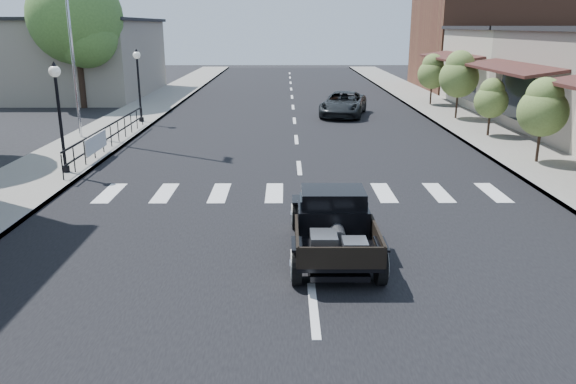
{
  "coord_description": "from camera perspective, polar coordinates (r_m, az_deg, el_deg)",
  "views": [
    {
      "loc": [
        -0.49,
        -11.68,
        4.7
      ],
      "look_at": [
        -0.42,
        0.8,
        1.0
      ],
      "focal_mm": 35.0,
      "sensor_mm": 36.0,
      "label": 1
    }
  ],
  "objects": [
    {
      "name": "sidewalk_right",
      "position": [
        28.53,
        18.17,
        6.38
      ],
      "size": [
        3.0,
        80.0,
        0.15
      ],
      "primitive_type": "cube",
      "color": "gray",
      "rests_on": "ground"
    },
    {
      "name": "road_markings",
      "position": [
        22.19,
        0.96,
        4.29
      ],
      "size": [
        12.0,
        60.0,
        0.06
      ],
      "primitive_type": null,
      "color": "silver",
      "rests_on": "ground"
    },
    {
      "name": "lamp_post_c",
      "position": [
        28.71,
        -14.91,
        10.39
      ],
      "size": [
        0.36,
        0.36,
        3.5
      ],
      "primitive_type": null,
      "color": "black",
      "rests_on": "sidewalk_left"
    },
    {
      "name": "sidewalk_left",
      "position": [
        28.24,
        -16.9,
        6.39
      ],
      "size": [
        3.0,
        80.0,
        0.15
      ],
      "primitive_type": "cube",
      "color": "gray",
      "rests_on": "ground"
    },
    {
      "name": "road",
      "position": [
        27.09,
        0.73,
        6.55
      ],
      "size": [
        14.0,
        80.0,
        0.02
      ],
      "primitive_type": "cube",
      "color": "black",
      "rests_on": "ground"
    },
    {
      "name": "small_tree_d",
      "position": [
        30.16,
        16.91,
        10.28
      ],
      "size": [
        1.96,
        1.96,
        3.27
      ],
      "primitive_type": null,
      "color": "#586F33",
      "rests_on": "sidewalk_right"
    },
    {
      "name": "low_building_left",
      "position": [
        42.31,
        -20.9,
        12.5
      ],
      "size": [
        10.0,
        12.0,
        5.0
      ],
      "primitive_type": "cube",
      "color": "gray",
      "rests_on": "ground"
    },
    {
      "name": "lamp_post_b",
      "position": [
        19.26,
        -22.15,
        6.96
      ],
      "size": [
        0.36,
        0.36,
        3.5
      ],
      "primitive_type": null,
      "color": "black",
      "rests_on": "sidewalk_left"
    },
    {
      "name": "big_tree_far",
      "position": [
        35.76,
        -20.61,
        14.27
      ],
      "size": [
        5.35,
        5.35,
        7.85
      ],
      "primitive_type": null,
      "color": "#466F2F",
      "rests_on": "ground"
    },
    {
      "name": "ground",
      "position": [
        12.6,
        1.94,
        -5.39
      ],
      "size": [
        120.0,
        120.0,
        0.0
      ],
      "primitive_type": "plane",
      "color": "black",
      "rests_on": "ground"
    },
    {
      "name": "hotrod_pickup",
      "position": [
        11.87,
        4.6,
        -3.15
      ],
      "size": [
        1.94,
        4.13,
        1.43
      ],
      "primitive_type": null,
      "rotation": [
        0.0,
        0.0,
        -0.0
      ],
      "color": "black",
      "rests_on": "ground"
    },
    {
      "name": "railing",
      "position": [
        23.08,
        -17.56,
        5.65
      ],
      "size": [
        0.08,
        10.0,
        1.0
      ],
      "primitive_type": null,
      "color": "black",
      "rests_on": "sidewalk_left"
    },
    {
      "name": "small_tree_c",
      "position": [
        25.72,
        19.87,
        8.03
      ],
      "size": [
        1.42,
        1.42,
        2.36
      ],
      "primitive_type": null,
      "color": "#586F33",
      "rests_on": "sidewalk_right"
    },
    {
      "name": "storefront_far",
      "position": [
        37.15,
        24.83,
        11.26
      ],
      "size": [
        10.0,
        9.0,
        4.5
      ],
      "primitive_type": "cube",
      "color": "#B5AE99",
      "rests_on": "ground"
    },
    {
      "name": "banner",
      "position": [
        21.23,
        -18.85,
        4.08
      ],
      "size": [
        0.04,
        2.2,
        0.6
      ],
      "primitive_type": null,
      "color": "silver",
      "rests_on": "sidewalk_left"
    },
    {
      "name": "small_tree_e",
      "position": [
        35.21,
        14.41,
        10.95
      ],
      "size": [
        1.72,
        1.72,
        2.87
      ],
      "primitive_type": null,
      "color": "#586F33",
      "rests_on": "sidewalk_right"
    },
    {
      "name": "second_car",
      "position": [
        30.74,
        5.65,
        8.86
      ],
      "size": [
        3.13,
        5.0,
        1.29
      ],
      "primitive_type": "imported",
      "rotation": [
        0.0,
        0.0,
        -0.23
      ],
      "color": "black",
      "rests_on": "ground"
    },
    {
      "name": "small_tree_b",
      "position": [
        21.21,
        24.34,
        6.52
      ],
      "size": [
        1.68,
        1.68,
        2.8
      ],
      "primitive_type": null,
      "color": "#586F33",
      "rests_on": "sidewalk_right"
    },
    {
      "name": "far_building_right",
      "position": [
        46.53,
        20.42,
        14.05
      ],
      "size": [
        11.0,
        10.0,
        7.0
      ],
      "primitive_type": "cube",
      "color": "brown",
      "rests_on": "ground"
    }
  ]
}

